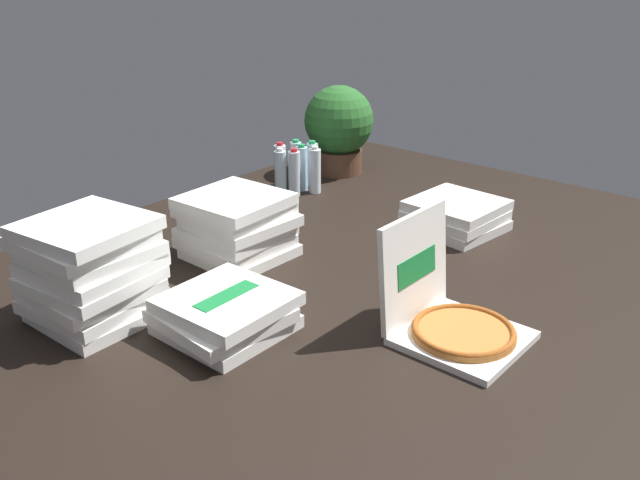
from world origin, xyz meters
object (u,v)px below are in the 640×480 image
object	(u,v)px
water_bottle_2	(302,168)
water_bottle_3	(280,166)
water_bottle_0	(281,173)
open_pizza_box	(450,316)
water_bottle_6	(312,164)
pizza_stack_right_mid	(456,215)
water_bottle_5	(315,171)
water_bottle_1	(294,173)
water_bottle_4	(296,163)
pizza_stack_left_near	(91,270)
pizza_stack_left_far	(225,314)
pizza_stack_right_far	(237,226)
potted_plant	(339,126)

from	to	relation	value
water_bottle_2	water_bottle_3	distance (m)	0.11
water_bottle_0	water_bottle_3	distance (m)	0.11
open_pizza_box	water_bottle_0	size ratio (longest dim) A/B	1.65
water_bottle_6	pizza_stack_right_mid	bearing A→B (deg)	-92.88
open_pizza_box	water_bottle_5	bearing A→B (deg)	57.81
water_bottle_1	water_bottle_4	size ratio (longest dim) A/B	1.00
open_pizza_box	water_bottle_6	bearing A→B (deg)	57.15
pizza_stack_left_near	water_bottle_6	size ratio (longest dim) A/B	1.70
water_bottle_2	water_bottle_1	bearing A→B (deg)	-162.87
pizza_stack_left_far	water_bottle_3	xyz separation A→B (m)	(1.13, 0.84, 0.05)
pizza_stack_right_mid	water_bottle_1	distance (m)	0.83
pizza_stack_right_mid	pizza_stack_right_far	bearing A→B (deg)	147.91
water_bottle_4	water_bottle_5	xyz separation A→B (m)	(-0.03, -0.16, 0.00)
water_bottle_0	pizza_stack_left_far	bearing A→B (deg)	-144.07
pizza_stack_left_near	potted_plant	world-z (taller)	potted_plant
water_bottle_0	potted_plant	xyz separation A→B (m)	(0.47, 0.02, 0.14)
pizza_stack_left_far	water_bottle_4	size ratio (longest dim) A/B	1.63
open_pizza_box	pizza_stack_right_mid	world-z (taller)	open_pizza_box
water_bottle_0	water_bottle_3	xyz separation A→B (m)	(0.08, 0.07, 0.00)
pizza_stack_right_mid	water_bottle_4	distance (m)	0.93
pizza_stack_left_far	water_bottle_1	bearing A→B (deg)	32.97
pizza_stack_right_far	water_bottle_6	bearing A→B (deg)	22.53
water_bottle_6	water_bottle_3	bearing A→B (deg)	141.76
pizza_stack_right_mid	potted_plant	bearing A→B (deg)	70.91
open_pizza_box	pizza_stack_right_far	bearing A→B (deg)	90.67
pizza_stack_right_far	pizza_stack_left_far	bearing A→B (deg)	-137.08
water_bottle_0	water_bottle_3	size ratio (longest dim) A/B	1.00
water_bottle_4	potted_plant	world-z (taller)	potted_plant
water_bottle_0	water_bottle_6	xyz separation A→B (m)	(0.20, -0.03, 0.00)
pizza_stack_left_far	water_bottle_2	world-z (taller)	water_bottle_2
pizza_stack_left_near	water_bottle_6	world-z (taller)	pizza_stack_left_near
pizza_stack_right_mid	water_bottle_2	world-z (taller)	water_bottle_2
water_bottle_0	water_bottle_5	size ratio (longest dim) A/B	1.00
pizza_stack_right_far	pizza_stack_right_mid	distance (m)	0.94
water_bottle_0	water_bottle_4	size ratio (longest dim) A/B	1.00
water_bottle_1	potted_plant	xyz separation A→B (m)	(0.43, 0.08, 0.14)
pizza_stack_left_far	pizza_stack_right_mid	world-z (taller)	pizza_stack_left_far
pizza_stack_left_near	water_bottle_4	size ratio (longest dim) A/B	1.70
pizza_stack_left_near	water_bottle_1	size ratio (longest dim) A/B	1.70
pizza_stack_right_far	water_bottle_5	xyz separation A→B (m)	(0.77, 0.27, -0.01)
water_bottle_0	water_bottle_1	world-z (taller)	same
water_bottle_4	pizza_stack_right_far	bearing A→B (deg)	-152.04
pizza_stack_right_far	water_bottle_0	distance (m)	0.74
pizza_stack_left_near	pizza_stack_right_far	bearing A→B (deg)	0.20
water_bottle_4	water_bottle_6	world-z (taller)	same
open_pizza_box	water_bottle_1	bearing A→B (deg)	62.13
water_bottle_1	water_bottle_5	size ratio (longest dim) A/B	1.00
pizza_stack_left_near	water_bottle_6	distance (m)	1.51
pizza_stack_right_far	pizza_stack_right_mid	size ratio (longest dim) A/B	0.99
open_pizza_box	water_bottle_2	xyz separation A→B (m)	(0.74, 1.28, 0.04)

